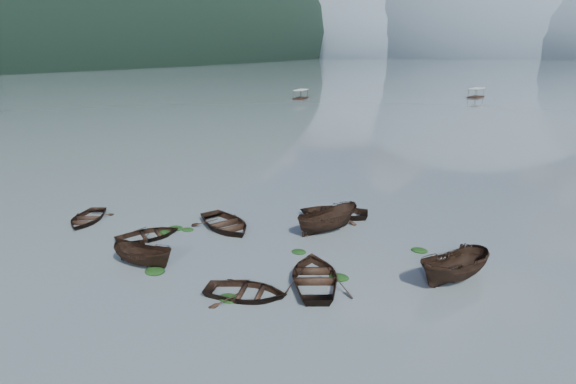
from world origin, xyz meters
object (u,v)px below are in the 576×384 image
at_px(rowboat_0, 87,221).
at_px(rowboat_3, 315,282).
at_px(pontoon_left, 301,99).
at_px(pontoon_centre, 476,98).

xyz_separation_m(rowboat_0, rowboat_3, (17.98, -0.91, 0.00)).
bearing_deg(rowboat_3, pontoon_left, -91.64).
bearing_deg(rowboat_3, rowboat_0, -29.64).
distance_m(rowboat_0, pontoon_left, 85.94).
bearing_deg(rowboat_0, pontoon_centre, 55.35).
bearing_deg(rowboat_0, rowboat_3, -28.17).
distance_m(rowboat_3, pontoon_left, 92.91).
distance_m(rowboat_3, pontoon_centre, 106.95).
relative_size(rowboat_3, pontoon_left, 0.89).
relative_size(pontoon_left, pontoon_centre, 0.96).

